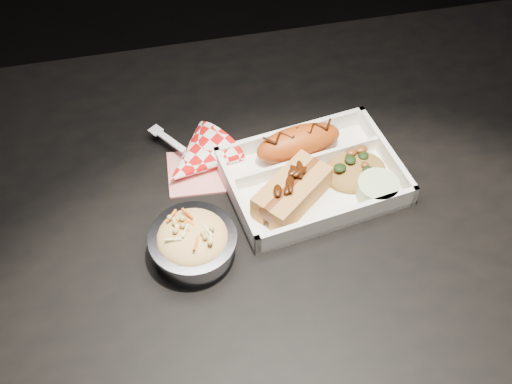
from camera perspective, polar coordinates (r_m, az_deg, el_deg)
The scene contains 8 objects.
dining_table at distance 1.02m, azimuth 3.25°, elevation -4.05°, with size 1.20×0.80×0.75m.
food_tray at distance 0.96m, azimuth 5.02°, elevation 1.19°, with size 0.27×0.22×0.04m.
fried_pastry at distance 0.98m, azimuth 3.80°, elevation 4.39°, with size 0.14×0.05×0.05m, color #A94410.
hotdog at distance 0.91m, azimuth 3.22°, elevation 0.14°, with size 0.13×0.12×0.06m.
fried_rice_mound at distance 0.97m, azimuth 8.88°, elevation 2.23°, with size 0.10×0.08×0.03m, color olive.
cupcake_liner at distance 0.94m, azimuth 10.74°, elevation 0.19°, with size 0.06×0.06×0.03m, color #B9D7A2.
foil_coleslaw_cup at distance 0.87m, azimuth -5.62°, elevation -4.40°, with size 0.12×0.12×0.07m.
napkin_fork at distance 0.98m, azimuth -5.33°, elevation 2.76°, with size 0.15×0.16×0.10m.
Camera 1 is at (-0.18, -0.55, 1.50)m, focal length 45.00 mm.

